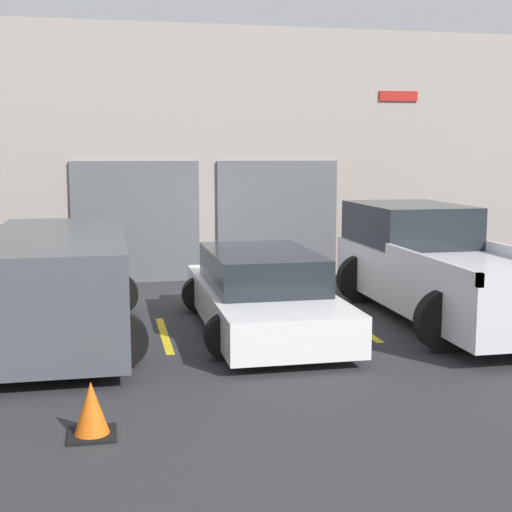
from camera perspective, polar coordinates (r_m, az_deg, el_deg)
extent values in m
plane|color=#2D2D30|center=(12.79, -1.06, -4.15)|extent=(28.00, 28.00, 0.00)
cube|color=#9E9389|center=(15.75, -3.33, 8.11)|extent=(14.94, 0.60, 5.42)
cube|color=#595B60|center=(15.32, -9.57, 2.68)|extent=(2.68, 0.08, 2.58)
cube|color=#595B60|center=(15.73, 1.74, 2.93)|extent=(2.68, 0.08, 2.58)
cube|color=#B21E19|center=(16.59, 11.33, 12.43)|extent=(0.90, 0.03, 0.22)
cube|color=silver|center=(12.07, 14.88, -1.93)|extent=(1.88, 5.49, 0.86)
cube|color=#1E2328|center=(13.32, 12.11, 2.54)|extent=(1.73, 2.47, 0.73)
cube|color=silver|center=(10.50, 13.58, -0.50)|extent=(0.08, 3.02, 0.18)
cylinder|color=black|center=(13.32, 8.37, -1.82)|extent=(0.88, 0.22, 0.88)
cylinder|color=black|center=(13.98, 14.79, -1.53)|extent=(0.88, 0.22, 0.88)
cylinder|color=black|center=(10.26, 14.91, -5.03)|extent=(0.88, 0.22, 0.88)
cube|color=white|center=(11.11, 0.52, -3.85)|extent=(1.81, 4.67, 0.55)
cube|color=#1E2328|center=(11.12, 0.40, -0.96)|extent=(1.60, 2.57, 0.54)
cylinder|color=black|center=(12.40, -4.51, -3.10)|extent=(0.62, 0.22, 0.62)
cylinder|color=black|center=(12.69, 2.66, -2.82)|extent=(0.62, 0.22, 0.62)
cylinder|color=black|center=(9.60, -2.31, -6.44)|extent=(0.62, 0.22, 0.62)
cylinder|color=black|center=(9.97, 6.81, -5.93)|extent=(0.62, 0.22, 0.62)
cube|color=#474C51|center=(10.80, -15.56, -1.97)|extent=(1.92, 4.97, 1.41)
cube|color=#1E2328|center=(13.14, -14.95, 1.88)|extent=(1.73, 0.06, 0.28)
cylinder|color=black|center=(12.49, -18.92, -3.22)|extent=(0.72, 0.22, 0.72)
cylinder|color=black|center=(12.38, -11.06, -3.02)|extent=(0.72, 0.22, 0.72)
cylinder|color=black|center=(9.38, -10.81, -6.64)|extent=(0.72, 0.22, 0.72)
cube|color=gold|center=(10.99, -7.35, -6.27)|extent=(0.12, 2.20, 0.01)
cube|color=gold|center=(11.61, 7.95, -5.49)|extent=(0.12, 2.20, 0.01)
cube|color=black|center=(7.36, -12.96, -13.73)|extent=(0.47, 0.47, 0.03)
cone|color=orange|center=(7.27, -13.03, -11.83)|extent=(0.36, 0.36, 0.55)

